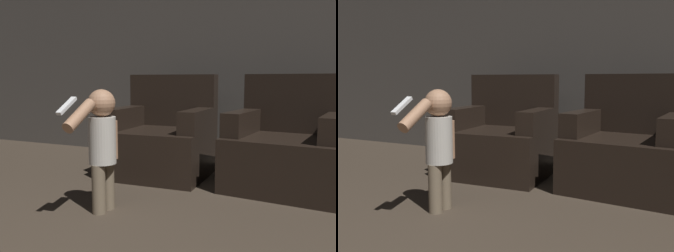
{
  "view_description": "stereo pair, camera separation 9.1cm",
  "coord_description": "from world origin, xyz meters",
  "views": [
    {
      "loc": [
        1.16,
        0.36,
        0.91
      ],
      "look_at": [
        -0.03,
        3.0,
        0.55
      ],
      "focal_mm": 40.0,
      "sensor_mm": 36.0,
      "label": 1
    },
    {
      "loc": [
        1.24,
        0.4,
        0.91
      ],
      "look_at": [
        -0.03,
        3.0,
        0.55
      ],
      "focal_mm": 40.0,
      "sensor_mm": 36.0,
      "label": 2
    }
  ],
  "objects": [
    {
      "name": "wall_back",
      "position": [
        0.0,
        4.5,
        1.3
      ],
      "size": [
        8.4,
        0.05,
        2.6
      ],
      "color": "#423D38",
      "rests_on": "ground_plane"
    },
    {
      "name": "person_toddler",
      "position": [
        -0.28,
        2.46,
        0.5
      ],
      "size": [
        0.19,
        0.58,
        0.85
      ],
      "rotation": [
        0.0,
        0.0,
        1.52
      ],
      "color": "brown",
      "rests_on": "ground_plane"
    },
    {
      "name": "armchair_left",
      "position": [
        -0.35,
        3.59,
        0.33
      ],
      "size": [
        0.93,
        0.87,
        0.96
      ],
      "rotation": [
        0.0,
        0.0,
        0.04
      ],
      "color": "black",
      "rests_on": "ground_plane"
    },
    {
      "name": "armchair_right",
      "position": [
        0.8,
        3.59,
        0.33
      ],
      "size": [
        0.98,
        0.92,
        0.96
      ],
      "rotation": [
        0.0,
        0.0,
        -0.1
      ],
      "color": "black",
      "rests_on": "ground_plane"
    }
  ]
}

